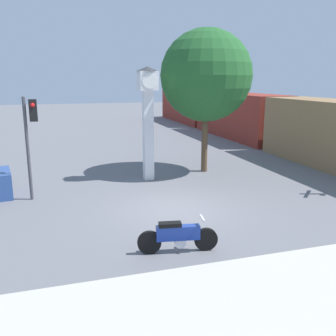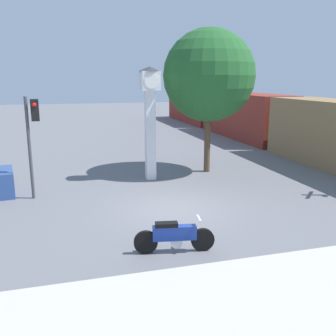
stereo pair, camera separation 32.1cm
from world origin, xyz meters
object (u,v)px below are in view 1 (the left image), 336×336
Objects in this scene: motorcycle at (178,236)px; freight_train at (239,115)px; traffic_light at (30,130)px; clock_tower at (148,107)px; street_tree at (206,76)px.

freight_train is at bearing 67.80° from motorcycle.
traffic_light is at bearing -140.89° from freight_train.
motorcycle is 21.08m from freight_train.
freight_train is at bearing 46.31° from clock_tower.
freight_train is 8.71× the size of traffic_light.
clock_tower is at bearing 18.39° from traffic_light.
motorcycle is at bearing -116.74° from street_tree.
clock_tower is 1.30× the size of traffic_light.
motorcycle is 0.55× the size of traffic_light.
street_tree is (-6.96, -9.80, 2.93)m from freight_train.
motorcycle is at bearing -57.36° from traffic_light.
traffic_light is (-3.76, 5.87, 2.22)m from motorcycle.
street_tree is (3.00, 0.63, 1.36)m from clock_tower.
clock_tower is (1.09, 7.48, 2.81)m from motorcycle.
clock_tower is 14.50m from freight_train.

